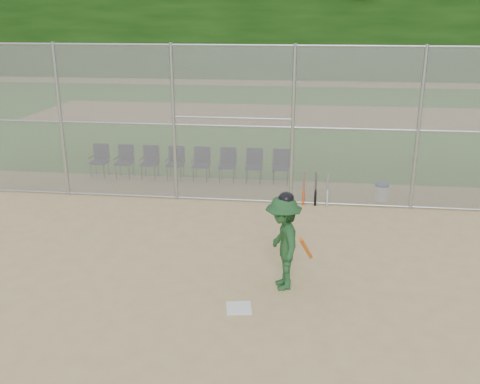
# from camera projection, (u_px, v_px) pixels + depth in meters

# --- Properties ---
(ground) EXTENTS (100.00, 100.00, 0.00)m
(ground) POSITION_uv_depth(u_px,v_px,m) (222.00, 298.00, 9.19)
(ground) COLOR tan
(ground) RESTS_ON ground
(grass_strip) EXTENTS (100.00, 100.00, 0.00)m
(grass_strip) POSITION_uv_depth(u_px,v_px,m) (279.00, 114.00, 26.15)
(grass_strip) COLOR #2D641E
(grass_strip) RESTS_ON ground
(dirt_patch_far) EXTENTS (24.00, 24.00, 0.00)m
(dirt_patch_far) POSITION_uv_depth(u_px,v_px,m) (279.00, 114.00, 26.15)
(dirt_patch_far) COLOR tan
(dirt_patch_far) RESTS_ON ground
(backstop_fence) EXTENTS (16.09, 0.09, 4.00)m
(backstop_fence) POSITION_uv_depth(u_px,v_px,m) (252.00, 124.00, 13.25)
(backstop_fence) COLOR gray
(backstop_fence) RESTS_ON ground
(home_plate) EXTENTS (0.48, 0.48, 0.02)m
(home_plate) POSITION_uv_depth(u_px,v_px,m) (239.00, 308.00, 8.86)
(home_plate) COLOR silver
(home_plate) RESTS_ON ground
(batter_at_plate) EXTENTS (0.97, 1.34, 1.79)m
(batter_at_plate) POSITION_uv_depth(u_px,v_px,m) (283.00, 242.00, 9.30)
(batter_at_plate) COLOR #1D4923
(batter_at_plate) RESTS_ON ground
(water_cooler) EXTENTS (0.36, 0.36, 0.45)m
(water_cooler) POSITION_uv_depth(u_px,v_px,m) (382.00, 192.00, 13.96)
(water_cooler) COLOR white
(water_cooler) RESTS_ON ground
(spare_bats) EXTENTS (0.66, 0.30, 0.84)m
(spare_bats) POSITION_uv_depth(u_px,v_px,m) (316.00, 189.00, 13.61)
(spare_bats) COLOR #D84C14
(spare_bats) RESTS_ON ground
(chair_0) EXTENTS (0.54, 0.52, 0.96)m
(chair_0) POSITION_uv_depth(u_px,v_px,m) (99.00, 161.00, 15.96)
(chair_0) COLOR #0F113A
(chair_0) RESTS_ON ground
(chair_1) EXTENTS (0.54, 0.52, 0.96)m
(chair_1) POSITION_uv_depth(u_px,v_px,m) (124.00, 162.00, 15.87)
(chair_1) COLOR #0F113A
(chair_1) RESTS_ON ground
(chair_2) EXTENTS (0.54, 0.52, 0.96)m
(chair_2) POSITION_uv_depth(u_px,v_px,m) (150.00, 163.00, 15.78)
(chair_2) COLOR #0F113A
(chair_2) RESTS_ON ground
(chair_3) EXTENTS (0.54, 0.52, 0.96)m
(chair_3) POSITION_uv_depth(u_px,v_px,m) (175.00, 164.00, 15.69)
(chair_3) COLOR #0F113A
(chair_3) RESTS_ON ground
(chair_4) EXTENTS (0.54, 0.52, 0.96)m
(chair_4) POSITION_uv_depth(u_px,v_px,m) (201.00, 165.00, 15.60)
(chair_4) COLOR #0F113A
(chair_4) RESTS_ON ground
(chair_5) EXTENTS (0.54, 0.52, 0.96)m
(chair_5) POSITION_uv_depth(u_px,v_px,m) (227.00, 165.00, 15.51)
(chair_5) COLOR #0F113A
(chair_5) RESTS_ON ground
(chair_6) EXTENTS (0.54, 0.52, 0.96)m
(chair_6) POSITION_uv_depth(u_px,v_px,m) (254.00, 166.00, 15.42)
(chair_6) COLOR #0F113A
(chair_6) RESTS_ON ground
(chair_7) EXTENTS (0.54, 0.52, 0.96)m
(chair_7) POSITION_uv_depth(u_px,v_px,m) (281.00, 167.00, 15.33)
(chair_7) COLOR #0F113A
(chair_7) RESTS_ON ground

